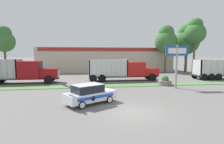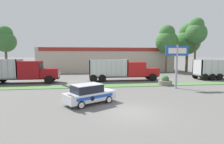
{
  "view_description": "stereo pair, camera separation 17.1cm",
  "coord_description": "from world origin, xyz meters",
  "views": [
    {
      "loc": [
        -3.22,
        -11.86,
        4.08
      ],
      "look_at": [
        -0.13,
        9.19,
        2.0
      ],
      "focal_mm": 28.0,
      "sensor_mm": 36.0,
      "label": 1
    },
    {
      "loc": [
        -3.05,
        -11.88,
        4.08
      ],
      "look_at": [
        -0.13,
        9.19,
        2.0
      ],
      "focal_mm": 28.0,
      "sensor_mm": 36.0,
      "label": 2
    }
  ],
  "objects": [
    {
      "name": "ground_plane",
      "position": [
        0.0,
        0.0,
        0.0
      ],
      "size": [
        600.0,
        600.0,
        0.0
      ],
      "primitive_type": "plane",
      "color": "slate"
    },
    {
      "name": "grass_verge",
      "position": [
        0.0,
        10.71,
        0.03
      ],
      "size": [
        120.0,
        2.16,
        0.06
      ],
      "primitive_type": "cube",
      "color": "#517F42",
      "rests_on": "ground_plane"
    },
    {
      "name": "centre_line_2",
      "position": [
        -11.54,
        15.79,
        0.0
      ],
      "size": [
        2.4,
        0.14,
        0.01
      ],
      "primitive_type": "cube",
      "color": "yellow",
      "rests_on": "ground_plane"
    },
    {
      "name": "centre_line_3",
      "position": [
        -6.14,
        15.79,
        0.0
      ],
      "size": [
        2.4,
        0.14,
        0.01
      ],
      "primitive_type": "cube",
      "color": "yellow",
      "rests_on": "ground_plane"
    },
    {
      "name": "centre_line_4",
      "position": [
        -0.74,
        15.79,
        0.0
      ],
      "size": [
        2.4,
        0.14,
        0.01
      ],
      "primitive_type": "cube",
      "color": "yellow",
      "rests_on": "ground_plane"
    },
    {
      "name": "centre_line_5",
      "position": [
        4.66,
        15.79,
        0.0
      ],
      "size": [
        2.4,
        0.14,
        0.01
      ],
      "primitive_type": "cube",
      "color": "yellow",
      "rests_on": "ground_plane"
    },
    {
      "name": "centre_line_6",
      "position": [
        10.06,
        15.79,
        0.0
      ],
      "size": [
        2.4,
        0.14,
        0.01
      ],
      "primitive_type": "cube",
      "color": "yellow",
      "rests_on": "ground_plane"
    },
    {
      "name": "centre_line_7",
      "position": [
        15.46,
        15.79,
        0.0
      ],
      "size": [
        2.4,
        0.14,
        0.01
      ],
      "primitive_type": "cube",
      "color": "yellow",
      "rests_on": "ground_plane"
    },
    {
      "name": "dump_truck_lead",
      "position": [
        3.45,
        15.24,
        1.59
      ],
      "size": [
        11.13,
        2.64,
        3.63
      ],
      "color": "black",
      "rests_on": "ground_plane"
    },
    {
      "name": "dump_truck_trail",
      "position": [
        -12.25,
        14.71,
        1.66
      ],
      "size": [
        11.69,
        2.83,
        3.48
      ],
      "color": "black",
      "rests_on": "ground_plane"
    },
    {
      "name": "rally_car",
      "position": [
        -2.99,
        2.59,
        0.86
      ],
      "size": [
        4.58,
        3.74,
        1.71
      ],
      "color": "silver",
      "rests_on": "ground_plane"
    },
    {
      "name": "store_sign_post",
      "position": [
        7.59,
        7.95,
        3.78
      ],
      "size": [
        2.87,
        0.28,
        5.29
      ],
      "color": "#9E9EA3",
      "rests_on": "ground_plane"
    },
    {
      "name": "stone_planter",
      "position": [
        7.29,
        10.3,
        0.49
      ],
      "size": [
        1.83,
        1.83,
        1.34
      ],
      "color": "slate",
      "rests_on": "ground_plane"
    },
    {
      "name": "store_building_backdrop",
      "position": [
        1.66,
        34.05,
        2.9
      ],
      "size": [
        32.22,
        12.1,
        5.8
      ],
      "color": "#BCB29E",
      "rests_on": "ground_plane"
    },
    {
      "name": "tree_behind_left",
      "position": [
        14.8,
        26.25,
        7.55
      ],
      "size": [
        5.05,
        5.05,
        10.86
      ],
      "color": "brown",
      "rests_on": "ground_plane"
    },
    {
      "name": "tree_behind_centre",
      "position": [
        20.57,
        27.36,
        7.72
      ],
      "size": [
        5.84,
        5.84,
        11.54
      ],
      "color": "brown",
      "rests_on": "ground_plane"
    },
    {
      "name": "tree_behind_right",
      "position": [
        20.37,
        23.87,
        9.15
      ],
      "size": [
        4.55,
        4.55,
        12.15
      ],
      "color": "brown",
      "rests_on": "ground_plane"
    },
    {
      "name": "tree_behind_far_right",
      "position": [
        -19.51,
        26.35,
        7.15
      ],
      "size": [
        4.21,
        4.21,
        9.92
      ],
      "color": "brown",
      "rests_on": "ground_plane"
    }
  ]
}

